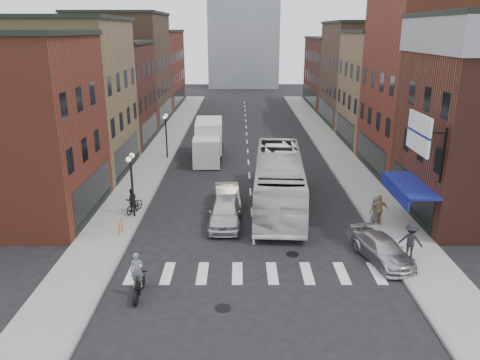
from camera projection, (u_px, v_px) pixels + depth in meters
name	position (u px, v px, depth m)	size (l,w,h in m)	color
ground	(254.00, 246.00, 25.61)	(160.00, 160.00, 0.00)	black
sidewalk_left	(162.00, 148.00, 46.52)	(3.00, 74.00, 0.15)	gray
sidewalk_right	(333.00, 148.00, 46.53)	(3.00, 74.00, 0.15)	gray
curb_left	(177.00, 149.00, 46.54)	(0.20, 74.00, 0.16)	gray
curb_right	(318.00, 149.00, 46.55)	(0.20, 74.00, 0.16)	gray
crosswalk_stripes	(256.00, 273.00, 22.75)	(12.00, 2.20, 0.01)	silver
bldg_left_near	(4.00, 128.00, 28.14)	(10.30, 9.20, 11.30)	brown
bldg_left_mid_a	(61.00, 98.00, 37.03)	(10.30, 10.20, 12.30)	#8E734E
bldg_left_mid_b	(98.00, 94.00, 46.86)	(10.30, 10.20, 10.30)	#49231A
bldg_left_far_a	(123.00, 70.00, 56.87)	(10.30, 12.20, 13.30)	brown
bldg_left_far_b	(146.00, 69.00, 70.50)	(10.30, 16.20, 11.30)	brown
bldg_right_mid_a	(440.00, 85.00, 36.75)	(10.30, 10.20, 14.30)	brown
bldg_right_mid_b	(397.00, 89.00, 46.73)	(10.30, 10.20, 11.30)	#8E734E
bldg_right_far_a	(369.00, 74.00, 57.04)	(10.30, 12.20, 12.30)	brown
bldg_right_far_b	(344.00, 72.00, 70.67)	(10.30, 16.20, 10.30)	#49231A
awning_blue	(406.00, 186.00, 27.19)	(1.80, 5.00, 0.78)	navy
billboard_sign	(420.00, 134.00, 24.21)	(1.52, 3.00, 3.70)	black
streetlamp_near	(131.00, 174.00, 28.52)	(0.32, 1.22, 4.11)	black
streetlamp_far	(166.00, 128.00, 41.84)	(0.32, 1.22, 4.11)	black
bike_rack	(120.00, 227.00, 26.67)	(0.08, 0.68, 0.80)	#D8590C
box_truck	(208.00, 141.00, 42.33)	(2.58, 7.85, 3.38)	silver
motorcycle_rider	(138.00, 277.00, 20.47)	(0.61, 2.09, 2.12)	black
transit_bus	(279.00, 180.00, 31.10)	(3.01, 12.87, 3.59)	silver
sedan_left_near	(225.00, 212.00, 28.21)	(1.95, 4.85, 1.65)	silver
sedan_left_far	(227.00, 196.00, 31.09)	(1.53, 4.39, 1.45)	#B7A995
curb_car	(383.00, 250.00, 23.79)	(1.76, 4.32, 1.25)	#ACADB1
parked_bicycle	(135.00, 205.00, 29.87)	(0.63, 1.81, 0.95)	black
ped_left_solo	(132.00, 200.00, 29.88)	(0.75, 0.43, 1.54)	black
ped_right_a	(411.00, 240.00, 23.83)	(1.18, 0.59, 1.83)	black
ped_right_b	(379.00, 210.00, 27.83)	(1.09, 0.55, 1.87)	#92734A
ped_right_c	(376.00, 209.00, 28.35)	(0.78, 0.51, 1.60)	#55585C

